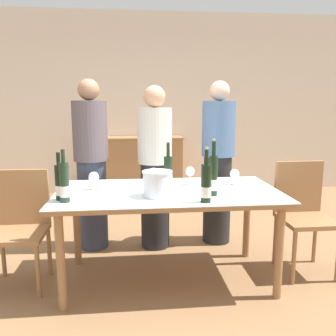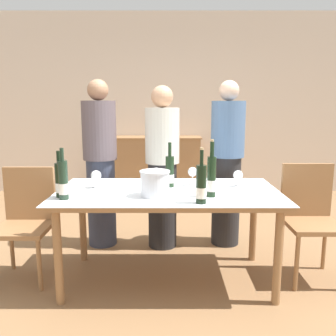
{
  "view_description": "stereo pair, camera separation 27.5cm",
  "coord_description": "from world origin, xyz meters",
  "px_view_note": "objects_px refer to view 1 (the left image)",
  "views": [
    {
      "loc": [
        -0.28,
        -2.69,
        1.42
      ],
      "look_at": [
        0.0,
        0.0,
        0.92
      ],
      "focal_mm": 38.0,
      "sensor_mm": 36.0,
      "label": 1
    },
    {
      "loc": [
        -0.0,
        -2.71,
        1.42
      ],
      "look_at": [
        0.0,
        0.0,
        0.92
      ],
      "focal_mm": 38.0,
      "sensor_mm": 36.0,
      "label": 2
    }
  ],
  "objects_px": {
    "wine_glass_2": "(190,172)",
    "sideboard_cabinet": "(138,166)",
    "wine_bottle_0": "(64,183)",
    "chair_right_end": "(303,208)",
    "dining_table": "(168,199)",
    "ice_bucket": "(157,183)",
    "wine_bottle_4": "(60,183)",
    "person_guest_left": "(155,168)",
    "wine_glass_1": "(235,174)",
    "wine_bottle_3": "(213,176)",
    "chair_left_end": "(20,220)",
    "wine_glass_3": "(94,177)",
    "person_host": "(91,166)",
    "wine_bottle_2": "(168,172)",
    "person_guest_right": "(218,164)",
    "wine_glass_0": "(154,173)",
    "wine_bottle_1": "(206,184)"
  },
  "relations": [
    {
      "from": "wine_bottle_4",
      "to": "wine_bottle_3",
      "type": "bearing_deg",
      "value": 0.44
    },
    {
      "from": "chair_left_end",
      "to": "person_host",
      "type": "relative_size",
      "value": 0.55
    },
    {
      "from": "sideboard_cabinet",
      "to": "wine_bottle_0",
      "type": "height_order",
      "value": "wine_bottle_0"
    },
    {
      "from": "wine_bottle_0",
      "to": "wine_bottle_2",
      "type": "xyz_separation_m",
      "value": [
        0.76,
        0.39,
        -0.01
      ]
    },
    {
      "from": "wine_bottle_4",
      "to": "chair_right_end",
      "type": "xyz_separation_m",
      "value": [
        1.95,
        0.28,
        -0.33
      ]
    },
    {
      "from": "wine_bottle_4",
      "to": "person_guest_left",
      "type": "bearing_deg",
      "value": 50.75
    },
    {
      "from": "wine_glass_1",
      "to": "person_guest_left",
      "type": "bearing_deg",
      "value": 138.67
    },
    {
      "from": "wine_glass_3",
      "to": "wine_glass_2",
      "type": "bearing_deg",
      "value": 7.25
    },
    {
      "from": "wine_glass_0",
      "to": "wine_glass_2",
      "type": "relative_size",
      "value": 0.93
    },
    {
      "from": "ice_bucket",
      "to": "wine_glass_3",
      "type": "distance_m",
      "value": 0.55
    },
    {
      "from": "chair_right_end",
      "to": "person_guest_left",
      "type": "relative_size",
      "value": 0.59
    },
    {
      "from": "ice_bucket",
      "to": "person_guest_right",
      "type": "distance_m",
      "value": 1.16
    },
    {
      "from": "chair_right_end",
      "to": "wine_glass_1",
      "type": "bearing_deg",
      "value": 173.87
    },
    {
      "from": "person_guest_left",
      "to": "ice_bucket",
      "type": "bearing_deg",
      "value": -92.65
    },
    {
      "from": "wine_bottle_0",
      "to": "person_guest_right",
      "type": "relative_size",
      "value": 0.23
    },
    {
      "from": "wine_bottle_3",
      "to": "wine_glass_2",
      "type": "xyz_separation_m",
      "value": [
        -0.11,
        0.37,
        -0.04
      ]
    },
    {
      "from": "wine_bottle_0",
      "to": "wine_bottle_4",
      "type": "bearing_deg",
      "value": 125.0
    },
    {
      "from": "wine_bottle_2",
      "to": "person_guest_right",
      "type": "distance_m",
      "value": 0.86
    },
    {
      "from": "dining_table",
      "to": "ice_bucket",
      "type": "bearing_deg",
      "value": -119.92
    },
    {
      "from": "wine_glass_0",
      "to": "chair_right_end",
      "type": "relative_size",
      "value": 0.15
    },
    {
      "from": "wine_bottle_0",
      "to": "wine_bottle_4",
      "type": "distance_m",
      "value": 0.08
    },
    {
      "from": "wine_bottle_3",
      "to": "chair_right_end",
      "type": "relative_size",
      "value": 0.45
    },
    {
      "from": "wine_glass_0",
      "to": "wine_glass_1",
      "type": "distance_m",
      "value": 0.68
    },
    {
      "from": "dining_table",
      "to": "chair_left_end",
      "type": "distance_m",
      "value": 1.18
    },
    {
      "from": "wine_glass_3",
      "to": "person_guest_right",
      "type": "relative_size",
      "value": 0.09
    },
    {
      "from": "sideboard_cabinet",
      "to": "person_host",
      "type": "height_order",
      "value": "person_host"
    },
    {
      "from": "wine_bottle_4",
      "to": "wine_glass_2",
      "type": "bearing_deg",
      "value": 21.02
    },
    {
      "from": "dining_table",
      "to": "person_guest_left",
      "type": "bearing_deg",
      "value": 94.51
    },
    {
      "from": "wine_glass_2",
      "to": "wine_bottle_0",
      "type": "bearing_deg",
      "value": -154.79
    },
    {
      "from": "wine_bottle_0",
      "to": "wine_bottle_4",
      "type": "height_order",
      "value": "wine_bottle_0"
    },
    {
      "from": "wine_bottle_0",
      "to": "wine_glass_1",
      "type": "distance_m",
      "value": 1.38
    },
    {
      "from": "wine_bottle_3",
      "to": "wine_glass_3",
      "type": "height_order",
      "value": "wine_bottle_3"
    },
    {
      "from": "dining_table",
      "to": "wine_glass_2",
      "type": "distance_m",
      "value": 0.33
    },
    {
      "from": "wine_glass_2",
      "to": "dining_table",
      "type": "bearing_deg",
      "value": -137.09
    },
    {
      "from": "wine_bottle_1",
      "to": "chair_left_end",
      "type": "relative_size",
      "value": 0.43
    },
    {
      "from": "wine_glass_2",
      "to": "sideboard_cabinet",
      "type": "bearing_deg",
      "value": 98.6
    },
    {
      "from": "ice_bucket",
      "to": "person_host",
      "type": "xyz_separation_m",
      "value": [
        -0.57,
        0.92,
        -0.02
      ]
    },
    {
      "from": "wine_bottle_0",
      "to": "chair_right_end",
      "type": "relative_size",
      "value": 0.4
    },
    {
      "from": "wine_bottle_1",
      "to": "chair_right_end",
      "type": "height_order",
      "value": "wine_bottle_1"
    },
    {
      "from": "wine_glass_0",
      "to": "person_host",
      "type": "height_order",
      "value": "person_host"
    },
    {
      "from": "person_host",
      "to": "wine_glass_1",
      "type": "bearing_deg",
      "value": -25.85
    },
    {
      "from": "wine_bottle_4",
      "to": "wine_bottle_1",
      "type": "bearing_deg",
      "value": -9.32
    },
    {
      "from": "wine_bottle_3",
      "to": "chair_left_end",
      "type": "xyz_separation_m",
      "value": [
        -1.48,
        0.27,
        -0.38
      ]
    },
    {
      "from": "chair_right_end",
      "to": "chair_left_end",
      "type": "height_order",
      "value": "chair_right_end"
    },
    {
      "from": "dining_table",
      "to": "person_guest_left",
      "type": "distance_m",
      "value": 0.72
    },
    {
      "from": "ice_bucket",
      "to": "wine_bottle_3",
      "type": "bearing_deg",
      "value": -2.14
    },
    {
      "from": "chair_left_end",
      "to": "sideboard_cabinet",
      "type": "bearing_deg",
      "value": 69.75
    },
    {
      "from": "ice_bucket",
      "to": "wine_bottle_2",
      "type": "xyz_separation_m",
      "value": [
        0.11,
        0.3,
        0.02
      ]
    },
    {
      "from": "wine_glass_0",
      "to": "wine_glass_1",
      "type": "height_order",
      "value": "wine_glass_0"
    },
    {
      "from": "ice_bucket",
      "to": "wine_bottle_4",
      "type": "bearing_deg",
      "value": -178.03
    }
  ]
}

